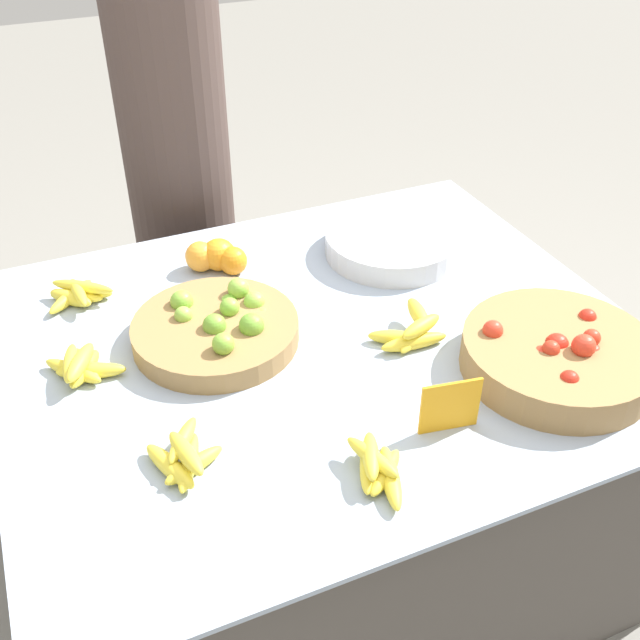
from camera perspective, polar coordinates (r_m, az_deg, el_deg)
The scene contains 13 objects.
ground_plane at distance 2.17m, azimuth 0.00°, elevation -16.07°, with size 12.00×12.00×0.00m, color gray.
market_table at distance 1.91m, azimuth 0.00°, elevation -9.65°, with size 1.41×1.18×0.69m.
lime_bowl at distance 1.68m, azimuth -7.78°, elevation -0.64°, with size 0.37×0.37×0.09m.
tomato_basket at distance 1.65m, azimuth 17.67°, elevation -2.58°, with size 0.40×0.40×0.11m.
orange_pile at distance 1.92m, azimuth -7.84°, elevation 4.85°, with size 0.15×0.12×0.08m.
metal_bowl at distance 1.99m, azimuth 5.50°, elevation 5.84°, with size 0.35×0.35×0.06m.
price_sign at distance 1.44m, azimuth 9.88°, elevation -6.49°, with size 0.12×0.03×0.12m.
banana_bunch_front_left at distance 1.36m, azimuth 4.48°, elevation -11.12°, with size 0.12×0.18×0.05m.
banana_bunch_front_right at distance 1.39m, azimuth -10.37°, elevation -10.34°, with size 0.15×0.17×0.06m.
banana_bunch_back_center at distance 1.88m, azimuth -17.97°, elevation 1.94°, with size 0.17×0.15×0.05m.
banana_bunch_front_center at distance 1.67m, azimuth 7.08°, elevation -0.87°, with size 0.17×0.15×0.06m.
banana_bunch_middle_right at distance 1.64m, azimuth -17.70°, elevation -3.43°, with size 0.17×0.15×0.06m.
vendor_person at distance 2.34m, azimuth -10.81°, elevation 11.88°, with size 0.32×0.32×1.69m.
Camera 1 is at (-0.53, -1.23, 1.71)m, focal length 42.00 mm.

